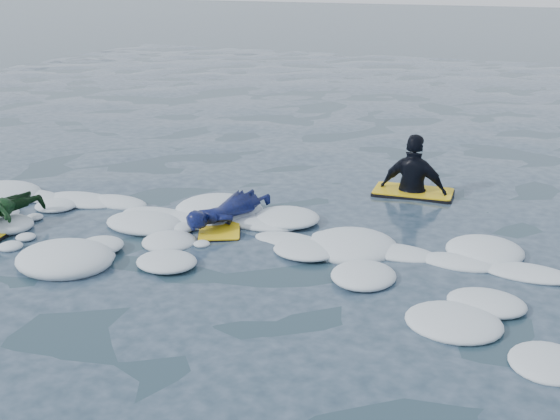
# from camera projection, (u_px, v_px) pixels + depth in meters

# --- Properties ---
(ground) EXTENTS (120.00, 120.00, 0.00)m
(ground) POSITION_uv_depth(u_px,v_px,m) (220.00, 278.00, 7.98)
(ground) COLOR #182A3A
(ground) RESTS_ON ground
(foam_band) EXTENTS (12.00, 3.10, 0.30)m
(foam_band) POSITION_uv_depth(u_px,v_px,m) (258.00, 246.00, 8.88)
(foam_band) COLOR silver
(foam_band) RESTS_ON ground
(prone_woman_unit) EXTENTS (0.93, 1.61, 0.39)m
(prone_woman_unit) POSITION_uv_depth(u_px,v_px,m) (227.00, 212.00, 9.51)
(prone_woman_unit) COLOR black
(prone_woman_unit) RESTS_ON ground
(prone_child_unit) EXTENTS (0.85, 1.27, 0.46)m
(prone_child_unit) POSITION_uv_depth(u_px,v_px,m) (1.00, 216.00, 9.28)
(prone_child_unit) COLOR black
(prone_child_unit) RESTS_ON ground
(waiting_rider_unit) EXTENTS (1.26, 0.76, 1.82)m
(waiting_rider_unit) POSITION_uv_depth(u_px,v_px,m) (413.00, 192.00, 10.81)
(waiting_rider_unit) COLOR black
(waiting_rider_unit) RESTS_ON ground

